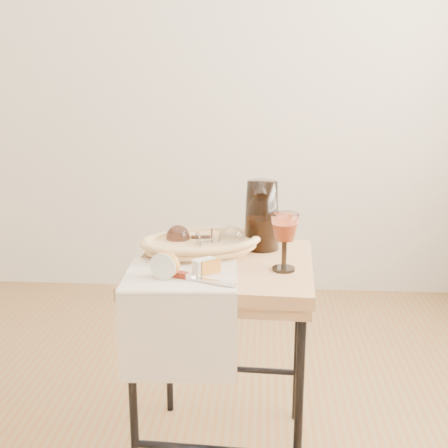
# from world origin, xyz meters

# --- Properties ---
(wall_back) EXTENTS (3.60, 0.00, 2.70)m
(wall_back) POSITION_xyz_m (0.00, 1.80, 1.35)
(wall_back) COLOR beige
(wall_back) RESTS_ON ground
(side_table) EXTENTS (0.54, 0.54, 0.66)m
(side_table) POSITION_xyz_m (0.49, 0.29, 0.33)
(side_table) COLOR brown
(side_table) RESTS_ON floor
(tea_towel) EXTENTS (0.32, 0.29, 0.01)m
(tea_towel) POSITION_xyz_m (0.38, 0.16, 0.66)
(tea_towel) COLOR white
(tea_towel) RESTS_ON side_table
(bread_basket) EXTENTS (0.39, 0.34, 0.05)m
(bread_basket) POSITION_xyz_m (0.41, 0.36, 0.68)
(bread_basket) COLOR #BE874A
(bread_basket) RESTS_ON side_table
(goblet_lying_a) EXTENTS (0.13, 0.08, 0.08)m
(goblet_lying_a) POSITION_xyz_m (0.38, 0.38, 0.70)
(goblet_lying_a) COLOR #4A2B24
(goblet_lying_a) RESTS_ON bread_basket
(goblet_lying_b) EXTENTS (0.15, 0.12, 0.08)m
(goblet_lying_b) POSITION_xyz_m (0.46, 0.34, 0.71)
(goblet_lying_b) COLOR white
(goblet_lying_b) RESTS_ON bread_basket
(pitcher) EXTENTS (0.18, 0.25, 0.26)m
(pitcher) POSITION_xyz_m (0.59, 0.44, 0.76)
(pitcher) COLOR black
(pitcher) RESTS_ON side_table
(wine_goblet) EXTENTS (0.10, 0.10, 0.17)m
(wine_goblet) POSITION_xyz_m (0.66, 0.23, 0.74)
(wine_goblet) COLOR white
(wine_goblet) RESTS_ON side_table
(apple_half) EXTENTS (0.09, 0.06, 0.07)m
(apple_half) POSITION_xyz_m (0.34, 0.13, 0.70)
(apple_half) COLOR red
(apple_half) RESTS_ON tea_towel
(apple_wedge) EXTENTS (0.07, 0.06, 0.04)m
(apple_wedge) POSITION_xyz_m (0.44, 0.17, 0.68)
(apple_wedge) COLOR white
(apple_wedge) RESTS_ON tea_towel
(table_knife) EXTENTS (0.22, 0.11, 0.02)m
(table_knife) POSITION_xyz_m (0.42, 0.11, 0.67)
(table_knife) COLOR silver
(table_knife) RESTS_ON tea_towel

